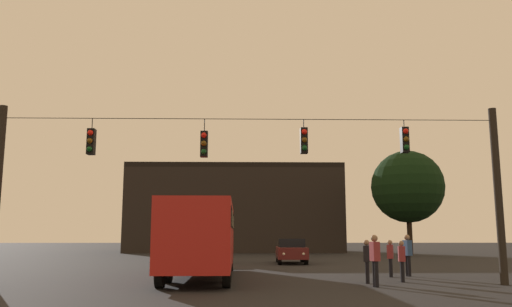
# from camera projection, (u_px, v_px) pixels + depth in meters

# --- Properties ---
(ground_plane) EXTENTS (168.00, 168.00, 0.00)m
(ground_plane) POSITION_uv_depth(u_px,v_px,m) (248.00, 267.00, 27.89)
(ground_plane) COLOR black
(ground_plane) RESTS_ON ground
(overhead_signal_span) EXTENTS (18.39, 0.44, 6.44)m
(overhead_signal_span) POSITION_uv_depth(u_px,v_px,m) (251.00, 178.00, 18.58)
(overhead_signal_span) COLOR black
(overhead_signal_span) RESTS_ON ground
(city_bus) EXTENTS (2.66, 11.03, 3.00)m
(city_bus) POSITION_uv_depth(u_px,v_px,m) (203.00, 232.00, 21.53)
(city_bus) COLOR #B21E19
(city_bus) RESTS_ON ground
(car_near_right) EXTENTS (1.93, 4.38, 1.52)m
(car_near_right) POSITION_uv_depth(u_px,v_px,m) (291.00, 250.00, 31.95)
(car_near_right) COLOR #511919
(car_near_right) RESTS_ON ground
(car_far_left) EXTENTS (2.19, 4.46, 1.52)m
(car_far_left) POSITION_uv_depth(u_px,v_px,m) (199.00, 251.00, 31.65)
(car_far_left) COLOR #511919
(car_far_left) RESTS_ON ground
(pedestrian_crossing_left) EXTENTS (0.34, 0.42, 1.77)m
(pedestrian_crossing_left) POSITION_uv_depth(u_px,v_px,m) (408.00, 252.00, 22.15)
(pedestrian_crossing_left) COLOR black
(pedestrian_crossing_left) RESTS_ON ground
(pedestrian_crossing_center) EXTENTS (0.31, 0.40, 1.76)m
(pedestrian_crossing_center) POSITION_uv_depth(u_px,v_px,m) (375.00, 257.00, 17.63)
(pedestrian_crossing_center) COLOR black
(pedestrian_crossing_center) RESTS_ON ground
(pedestrian_crossing_right) EXTENTS (0.33, 0.41, 1.58)m
(pedestrian_crossing_right) POSITION_uv_depth(u_px,v_px,m) (367.00, 259.00, 18.88)
(pedestrian_crossing_right) COLOR black
(pedestrian_crossing_right) RESTS_ON ground
(pedestrian_near_bus) EXTENTS (0.35, 0.42, 1.55)m
(pedestrian_near_bus) POSITION_uv_depth(u_px,v_px,m) (390.00, 256.00, 21.74)
(pedestrian_near_bus) COLOR black
(pedestrian_near_bus) RESTS_ON ground
(pedestrian_trailing) EXTENTS (0.31, 0.40, 1.54)m
(pedestrian_trailing) POSITION_uv_depth(u_px,v_px,m) (402.00, 259.00, 19.45)
(pedestrian_trailing) COLOR black
(pedestrian_trailing) RESTS_ON ground
(corner_building) EXTENTS (21.61, 9.27, 8.80)m
(corner_building) POSITION_uv_depth(u_px,v_px,m) (235.00, 209.00, 54.13)
(corner_building) COLOR black
(corner_building) RESTS_ON ground
(tree_left_silhouette) EXTENTS (6.32, 6.32, 9.11)m
(tree_left_silhouette) POSITION_uv_depth(u_px,v_px,m) (408.00, 187.00, 45.15)
(tree_left_silhouette) COLOR black
(tree_left_silhouette) RESTS_ON ground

